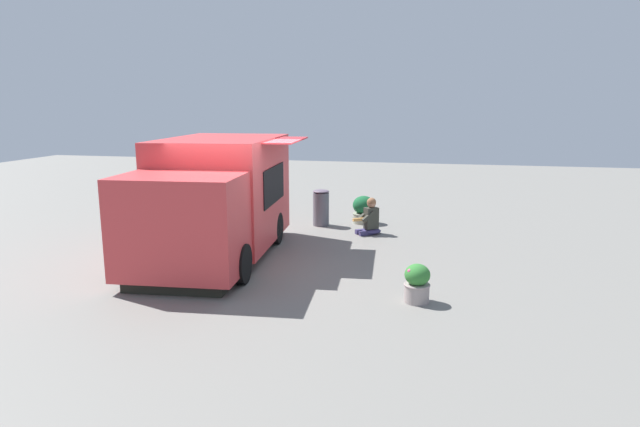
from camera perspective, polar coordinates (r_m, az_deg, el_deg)
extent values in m
plane|color=slate|center=(11.39, -7.85, -5.13)|extent=(40.00, 40.00, 0.00)
cube|color=#D13B3E|center=(12.25, -10.12, 2.47)|extent=(2.55, 3.66, 2.30)
cube|color=#D13B3E|center=(10.00, -14.42, -1.21)|extent=(2.30, 1.66, 1.80)
cube|color=black|center=(9.28, -16.19, -0.29)|extent=(1.82, 0.17, 0.68)
cube|color=black|center=(11.93, -4.85, 3.03)|extent=(0.17, 1.92, 0.81)
cube|color=red|center=(11.76, -3.54, 7.70)|extent=(0.76, 2.13, 0.03)
cube|color=black|center=(11.82, -11.01, -4.11)|extent=(2.19, 4.86, 0.20)
cylinder|color=black|center=(10.77, -18.93, -4.60)|extent=(0.28, 0.75, 0.74)
cylinder|color=black|center=(10.03, -8.28, -5.26)|extent=(0.28, 0.75, 0.74)
cylinder|color=black|center=(13.35, -13.38, -1.23)|extent=(0.28, 0.75, 0.74)
cylinder|color=black|center=(12.76, -4.69, -1.53)|extent=(0.28, 0.75, 0.74)
ellipsoid|color=#393462|center=(13.77, 5.38, -1.85)|extent=(0.68, 0.66, 0.14)
cube|color=#393462|center=(13.76, 4.45, -1.88)|extent=(0.35, 0.30, 0.11)
cube|color=#393462|center=(13.60, 4.86, -2.06)|extent=(0.35, 0.30, 0.11)
cube|color=#36382F|center=(13.70, 5.41, -0.48)|extent=(0.40, 0.37, 0.54)
sphere|color=#AA785C|center=(13.63, 5.44, 1.07)|extent=(0.23, 0.23, 0.23)
sphere|color=#906142|center=(13.62, 5.44, 1.19)|extent=(0.23, 0.23, 0.23)
cube|color=#36382F|center=(13.70, 4.70, -0.16)|extent=(0.33, 0.28, 0.28)
cube|color=#36382F|center=(13.53, 5.12, -0.31)|extent=(0.33, 0.28, 0.28)
cylinder|color=#DD9C50|center=(13.55, 4.27, -0.62)|extent=(0.38, 0.29, 0.08)
cube|color=#5C9B46|center=(13.55, 4.28, -0.55)|extent=(0.31, 0.22, 0.02)
cylinder|color=gray|center=(9.22, 10.14, -8.23)|extent=(0.41, 0.41, 0.31)
torus|color=gray|center=(9.17, 10.17, -7.39)|extent=(0.44, 0.44, 0.04)
ellipsoid|color=#327832|center=(9.12, 10.21, -6.36)|extent=(0.42, 0.42, 0.36)
sphere|color=#E04981|center=(9.18, 11.20, -5.99)|extent=(0.07, 0.07, 0.07)
sphere|color=#E0437E|center=(9.00, 9.44, -6.02)|extent=(0.08, 0.08, 0.08)
sphere|color=#DD4190|center=(9.25, 10.37, -5.65)|extent=(0.07, 0.07, 0.07)
cylinder|color=gray|center=(14.97, 4.58, -0.47)|extent=(0.57, 0.57, 0.28)
torus|color=gray|center=(14.95, 4.59, 0.00)|extent=(0.59, 0.59, 0.04)
ellipsoid|color=#195B31|center=(14.90, 4.61, 0.90)|extent=(0.59, 0.59, 0.50)
sphere|color=#9E519B|center=(14.99, 3.85, 1.36)|extent=(0.07, 0.07, 0.07)
sphere|color=#96489B|center=(14.75, 3.84, 0.89)|extent=(0.06, 0.06, 0.06)
sphere|color=purple|center=(14.91, 5.52, 1.17)|extent=(0.07, 0.07, 0.07)
sphere|color=#AF59A9|center=(15.05, 4.07, 1.41)|extent=(0.06, 0.06, 0.06)
sphere|color=#B041B5|center=(14.68, 4.96, 1.13)|extent=(0.06, 0.06, 0.06)
sphere|color=#AF4E9D|center=(15.09, 4.40, 1.46)|extent=(0.07, 0.07, 0.07)
cylinder|color=#595963|center=(14.58, 0.10, 0.46)|extent=(0.43, 0.43, 0.89)
ellipsoid|color=#5E5061|center=(14.49, 0.11, 2.34)|extent=(0.44, 0.44, 0.09)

